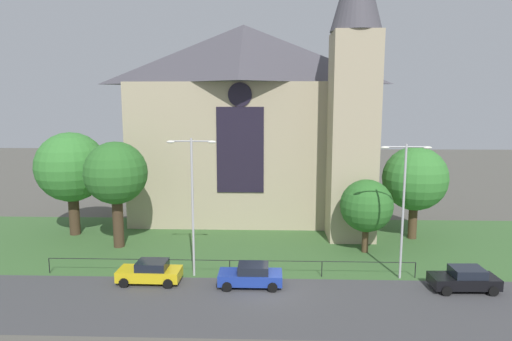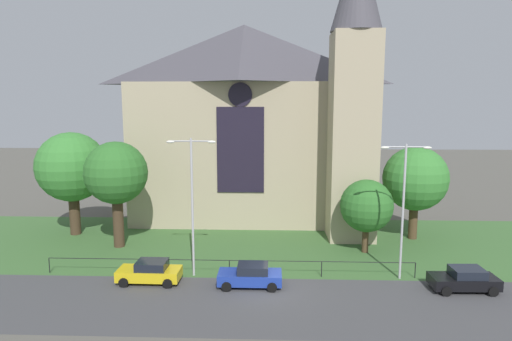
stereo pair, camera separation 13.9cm
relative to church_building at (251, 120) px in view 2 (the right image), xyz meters
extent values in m
plane|color=#56544C|center=(2.01, -9.18, -10.27)|extent=(160.00, 160.00, 0.00)
cube|color=#424244|center=(2.01, -21.18, -10.27)|extent=(120.00, 8.00, 0.01)
cube|color=#3D6633|center=(2.01, -11.18, -10.27)|extent=(120.00, 20.00, 0.01)
cube|color=tan|center=(-0.77, 0.63, -3.27)|extent=(22.00, 12.00, 14.00)
pyramid|color=#47444C|center=(-0.77, 0.63, 6.73)|extent=(22.00, 12.00, 6.00)
cube|color=black|center=(-0.77, -5.42, -2.57)|extent=(4.40, 0.16, 8.00)
cylinder|color=black|center=(-0.77, -5.42, 2.53)|extent=(2.20, 0.15, 2.20)
cube|color=tan|center=(9.23, -7.37, -1.27)|extent=(4.00, 4.00, 18.00)
cylinder|color=black|center=(-0.77, -16.68, -9.17)|extent=(25.87, 0.05, 0.05)
cylinder|color=black|center=(-13.71, -16.68, -9.72)|extent=(0.07, 0.07, 1.10)
cylinder|color=black|center=(-7.24, -16.68, -9.72)|extent=(0.07, 0.07, 1.10)
cylinder|color=black|center=(-0.77, -16.68, -9.72)|extent=(0.07, 0.07, 1.10)
cylinder|color=black|center=(5.69, -16.68, -9.72)|extent=(0.07, 0.07, 1.10)
cylinder|color=black|center=(12.16, -16.68, -9.72)|extent=(0.07, 0.07, 1.10)
cylinder|color=#423021|center=(-10.73, -10.68, -8.08)|extent=(0.88, 0.88, 4.39)
sphere|color=#2D6B28|center=(-10.73, -10.68, -3.94)|extent=(5.20, 5.20, 5.20)
cylinder|color=#4C3823|center=(14.82, -7.47, -8.60)|extent=(0.76, 0.76, 3.34)
sphere|color=#387F33|center=(14.82, -7.47, -4.81)|extent=(5.66, 5.66, 5.66)
cylinder|color=#423021|center=(-16.02, -7.27, -8.30)|extent=(0.95, 0.95, 3.95)
sphere|color=#387F33|center=(-16.02, -7.27, -3.96)|extent=(6.31, 6.31, 6.31)
cylinder|color=#4C3823|center=(9.80, -11.33, -9.13)|extent=(0.52, 0.52, 2.28)
sphere|color=#2D6B28|center=(9.80, -11.33, -6.40)|extent=(4.24, 4.24, 4.24)
cylinder|color=#B2B2B7|center=(-3.29, -16.78, -5.42)|extent=(0.16, 0.16, 9.70)
cylinder|color=#B2B2B7|center=(-3.99, -16.78, -0.77)|extent=(1.40, 0.10, 0.10)
cylinder|color=#B2B2B7|center=(-2.59, -16.78, -0.77)|extent=(1.40, 0.10, 0.10)
ellipsoid|color=white|center=(-4.69, -16.78, -0.82)|extent=(0.57, 0.26, 0.20)
ellipsoid|color=white|center=(-1.89, -16.78, -0.82)|extent=(0.57, 0.26, 0.20)
cylinder|color=#B2B2B7|center=(11.08, -16.78, -5.59)|extent=(0.16, 0.16, 9.36)
cylinder|color=#B2B2B7|center=(10.38, -16.78, -1.11)|extent=(1.40, 0.10, 0.10)
cylinder|color=#B2B2B7|center=(11.78, -16.78, -1.11)|extent=(1.40, 0.10, 0.10)
ellipsoid|color=white|center=(9.68, -16.78, -1.16)|extent=(0.57, 0.26, 0.20)
ellipsoid|color=white|center=(12.48, -16.78, -1.16)|extent=(0.57, 0.26, 0.20)
cube|color=gold|center=(-6.07, -18.11, -9.66)|extent=(4.23, 1.87, 0.70)
cube|color=black|center=(-5.87, -18.11, -9.04)|extent=(2.03, 1.63, 0.55)
cylinder|color=black|center=(-7.56, -18.99, -9.95)|extent=(0.64, 0.23, 0.64)
cylinder|color=black|center=(-7.53, -17.19, -9.95)|extent=(0.64, 0.23, 0.64)
cylinder|color=black|center=(-4.62, -19.03, -9.95)|extent=(0.64, 0.23, 0.64)
cylinder|color=black|center=(-4.59, -17.23, -9.95)|extent=(0.64, 0.23, 0.64)
cube|color=#1E3899|center=(0.76, -18.49, -9.66)|extent=(4.20, 1.81, 0.70)
cube|color=black|center=(0.96, -18.49, -9.04)|extent=(2.00, 1.60, 0.55)
cylinder|color=black|center=(-0.70, -19.39, -9.95)|extent=(0.64, 0.22, 0.64)
cylinder|color=black|center=(-0.71, -17.59, -9.95)|extent=(0.64, 0.22, 0.64)
cylinder|color=black|center=(2.24, -19.39, -9.95)|extent=(0.64, 0.22, 0.64)
cylinder|color=black|center=(2.23, -17.59, -9.95)|extent=(0.64, 0.22, 0.64)
cube|color=black|center=(14.64, -18.63, -9.66)|extent=(4.25, 1.92, 0.70)
cube|color=black|center=(14.84, -18.63, -9.04)|extent=(2.04, 1.65, 0.55)
cylinder|color=black|center=(13.19, -19.57, -9.95)|extent=(0.65, 0.24, 0.64)
cylinder|color=black|center=(13.14, -17.78, -9.95)|extent=(0.65, 0.24, 0.64)
cylinder|color=black|center=(16.13, -19.49, -9.95)|extent=(0.65, 0.24, 0.64)
cylinder|color=black|center=(16.08, -17.69, -9.95)|extent=(0.65, 0.24, 0.64)
camera|label=1|loc=(2.08, -46.31, 1.75)|focal=31.01mm
camera|label=2|loc=(2.22, -46.31, 1.75)|focal=31.01mm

